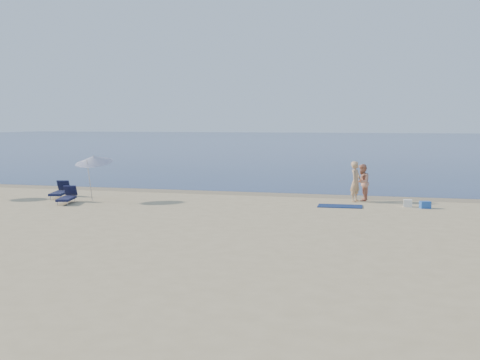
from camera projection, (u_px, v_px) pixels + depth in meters
The scene contains 11 objects.
ground at pixel (42, 323), 10.53m from camera, with size 160.00×160.00×0.00m, color tan.
sea at pixel (368, 141), 106.58m from camera, with size 240.00×160.00×0.01m, color #0B1945.
wet_sand_strip at pixel (273, 194), 29.16m from camera, with size 240.00×1.60×0.00m, color #847254.
person_left at pixel (356, 182), 26.42m from camera, with size 0.65×0.43×1.78m, color tan.
person_right at pixel (362, 182), 26.71m from camera, with size 0.80×0.62×1.64m, color tan.
beach_towel at pixel (340, 206), 24.99m from camera, with size 1.83×1.01×0.03m, color #0E1D49.
white_bag at pixel (408, 203), 24.88m from camera, with size 0.35×0.30×0.30m, color white.
blue_cooler at pixel (425, 205), 24.46m from camera, with size 0.41×0.29×0.29m, color blue.
umbrella_near at pixel (94, 159), 26.72m from camera, with size 1.68×1.70×2.20m.
lounger_left at pixel (60, 192), 27.87m from camera, with size 1.02×1.82×0.76m.
lounger_right at pixel (67, 197), 25.98m from camera, with size 0.97×1.73×0.72m.
Camera 1 is at (6.03, -8.97, 3.52)m, focal length 45.00 mm.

